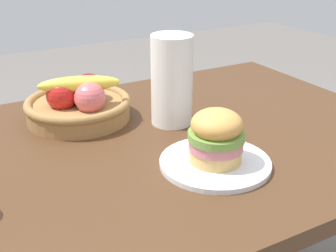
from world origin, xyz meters
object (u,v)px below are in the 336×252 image
(fruit_basket, at_px, (78,103))
(paper_towel_roll, at_px, (172,80))
(sandwich, at_px, (216,136))
(plate, at_px, (215,163))

(fruit_basket, height_order, paper_towel_roll, paper_towel_roll)
(sandwich, bearing_deg, fruit_basket, 114.03)
(sandwich, height_order, paper_towel_roll, paper_towel_roll)
(plate, relative_size, paper_towel_roll, 1.04)
(plate, height_order, sandwich, sandwich)
(sandwich, distance_m, fruit_basket, 0.44)
(plate, xyz_separation_m, paper_towel_roll, (0.04, 0.26, 0.11))
(fruit_basket, distance_m, paper_towel_roll, 0.27)
(sandwich, distance_m, paper_towel_roll, 0.26)
(fruit_basket, relative_size, paper_towel_roll, 1.21)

